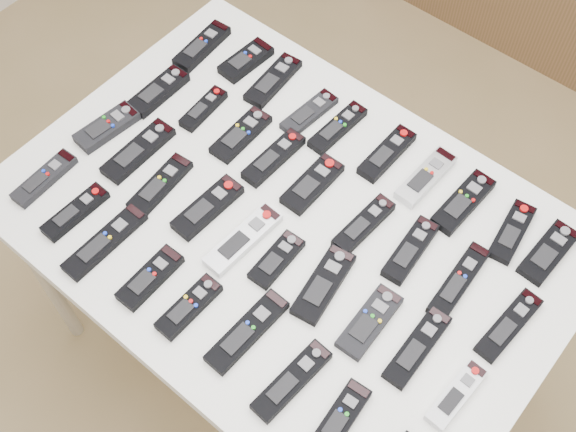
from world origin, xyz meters
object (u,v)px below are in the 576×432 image
Objects in this scene: remote_22 at (208,207)px; remote_27 at (417,347)px; remote_1 at (246,60)px; remote_24 at (277,259)px; remote_26 at (370,322)px; remote_29 at (44,178)px; remote_28 at (456,395)px; remote_32 at (150,278)px; remote_33 at (189,307)px; remote_7 at (463,202)px; remote_20 at (138,151)px; remote_30 at (75,212)px; remote_13 at (274,158)px; remote_11 at (203,109)px; remote_12 at (241,135)px; remote_18 at (509,325)px; remote_34 at (247,331)px; remote_35 at (292,381)px; remote_25 at (324,284)px; remote_3 at (309,113)px; remote_16 at (410,250)px; remote_10 at (159,91)px; remote_4 at (338,128)px; remote_23 at (243,239)px; remote_21 at (160,185)px; remote_14 at (312,184)px; table at (288,234)px; remote_15 at (364,225)px; remote_0 at (202,46)px; remote_31 at (105,242)px; remote_36 at (341,417)px; remote_8 at (512,232)px; remote_5 at (387,153)px; remote_19 at (107,127)px; remote_9 at (548,252)px; remote_6 at (426,177)px; remote_2 at (273,80)px.

remote_22 is 0.96× the size of remote_27.
remote_1 is 0.59m from remote_24.
remote_26 is 1.00× the size of remote_29.
remote_26 is 1.08× the size of remote_28.
remote_32 is 0.11m from remote_33.
remote_7 is 0.77m from remote_20.
remote_13 is at bearing 60.02° from remote_30.
remote_11 is (-0.64, -0.17, -0.00)m from remote_7.
remote_12 reaches higher than remote_18.
remote_34 is 0.14m from remote_35.
remote_1 is 0.67m from remote_25.
remote_3 is 0.44m from remote_16.
remote_12 is 0.35m from remote_24.
remote_30 is at bearing -73.99° from remote_10.
remote_4 is at bearing 148.00° from remote_16.
remote_23 is 1.06× the size of remote_27.
remote_4 is at bearing 132.58° from remote_26.
remote_12 is at bearing 73.95° from remote_21.
remote_1 reaches higher than remote_14.
remote_25 is at bearing -14.36° from remote_10.
remote_34 is (0.18, -0.54, 0.00)m from remote_4.
remote_35 is (0.61, -0.40, 0.00)m from remote_11.
remote_13 reaches higher than table.
remote_12 is 0.38m from remote_15.
remote_35 is (0.76, -0.55, 0.00)m from remote_0.
remote_25 is at bearing 27.66° from remote_31.
remote_22 is 1.20× the size of remote_36.
remote_15 is 1.21× the size of remote_24.
remote_8 is 0.96× the size of remote_29.
table is 7.50× the size of remote_14.
remote_31 is at bearing -119.09° from remote_5.
table is 0.52m from remote_19.
remote_5 reaches higher than remote_12.
remote_16 is (-0.02, -0.18, 0.00)m from remote_7.
remote_13 reaches higher than remote_9.
remote_6 is at bearing 53.43° from remote_31.
remote_32 is at bearing -144.65° from remote_18.
remote_10 reaches higher than remote_23.
remote_22 is 0.96× the size of remote_35.
remote_19 is 0.53m from remote_33.
remote_32 is at bearing 177.56° from remote_36.
remote_0 reaches higher than remote_34.
remote_22 reaches higher than remote_29.
remote_0 is at bearing 144.79° from remote_23.
remote_0 is 0.36m from remote_3.
remote_2 is 0.39m from remote_20.
remote_13 is at bearing 35.22° from remote_20.
remote_4 is at bearing 71.51° from remote_31.
remote_5 is at bearing 7.67° from remote_4.
remote_26 is at bearing -21.13° from remote_11.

